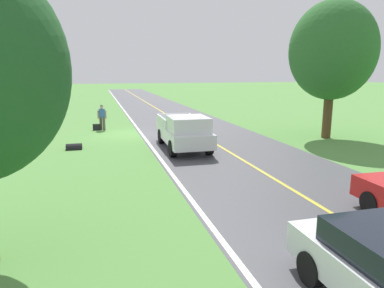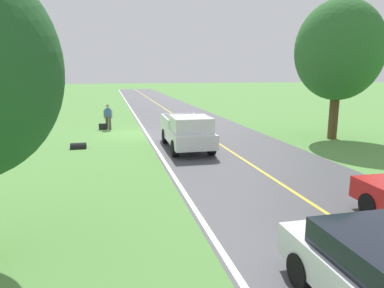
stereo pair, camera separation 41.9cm
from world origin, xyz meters
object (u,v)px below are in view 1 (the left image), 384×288
at_px(hitchhiker_walking, 102,116).
at_px(tree_far_side_near, 332,51).
at_px(suitcase_carried, 96,127).
at_px(pickup_truck_passing, 184,131).

xyz_separation_m(hitchhiker_walking, tree_far_side_near, (-13.12, 6.68, 4.18)).
bearing_deg(hitchhiker_walking, suitcase_carried, 6.18).
height_order(hitchhiker_walking, pickup_truck_passing, pickup_truck_passing).
xyz_separation_m(hitchhiker_walking, pickup_truck_passing, (-3.97, 7.59, -0.01)).
bearing_deg(pickup_truck_passing, suitcase_carried, -59.76).
distance_m(suitcase_carried, tree_far_side_near, 15.87).
relative_size(suitcase_carried, pickup_truck_passing, 0.08).
bearing_deg(pickup_truck_passing, tree_far_side_near, -174.33).
distance_m(hitchhiker_walking, suitcase_carried, 0.88).
bearing_deg(hitchhiker_walking, pickup_truck_passing, 117.63).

